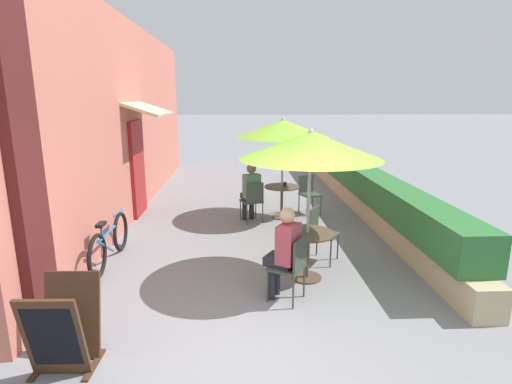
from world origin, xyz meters
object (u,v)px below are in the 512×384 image
Objects in this scene: patio_umbrella_near at (310,146)px; cafe_chair_near_right at (292,264)px; seated_patron_near_right at (284,250)px; cafe_chair_near_left at (320,230)px; seated_patron_mid_left at (251,190)px; patio_umbrella_mid at (283,129)px; cafe_chair_mid_left at (253,199)px; patio_table_mid at (282,195)px; bicycle_leaning at (110,242)px; menu_board at (64,327)px; coffee_cup_near at (301,230)px; cafe_chair_mid_right at (308,191)px; patio_table_near at (307,245)px; coffee_cup_mid at (285,184)px.

cafe_chair_near_right is at bearing -115.32° from patio_umbrella_near.
cafe_chair_near_right is 0.70× the size of seated_patron_near_right.
seated_patron_near_right is at bearing 1.63° from cafe_chair_near_left.
patio_umbrella_near is at bearing -97.03° from seated_patron_mid_left.
patio_umbrella_mid reaches higher than cafe_chair_mid_left.
patio_umbrella_mid is (0.37, 3.66, 1.26)m from seated_patron_near_right.
bicycle_leaning is (-2.99, -2.38, -0.16)m from patio_table_mid.
seated_patron_near_right is 1.00× the size of seated_patron_mid_left.
seated_patron_mid_left is (-0.69, -0.23, -1.26)m from patio_umbrella_mid.
menu_board reaches higher than patio_table_mid.
menu_board is (-2.99, -2.52, -0.08)m from cafe_chair_near_left.
patio_umbrella_mid reaches higher than patio_table_mid.
coffee_cup_near is 2.81m from cafe_chair_mid_left.
coffee_cup_near is 3.05m from bicycle_leaning.
cafe_chair_mid_right is 0.99× the size of menu_board.
bicycle_leaning is (-2.94, 0.70, -0.40)m from coffee_cup_near.
seated_patron_near_right is 3.89m from patio_umbrella_mid.
cafe_chair_mid_left is 0.20m from seated_patron_mid_left.
patio_umbrella_mid is (0.06, 3.08, 1.20)m from coffee_cup_near.
cafe_chair_near_left is 3.91m from menu_board.
patio_table_mid is (-0.04, 3.06, -1.44)m from patio_umbrella_near.
menu_board is (-1.95, -4.69, -0.25)m from seated_patron_mid_left.
bicycle_leaning is at bearing 167.27° from patio_table_near.
seated_patron_near_right is (-0.41, -0.60, 0.18)m from patio_table_near.
cafe_chair_mid_right is at bearing 79.90° from patio_table_near.
coffee_cup_mid reaches higher than patio_table_near.
seated_patron_near_right is 1.63× the size of patio_table_mid.
patio_umbrella_near is 2.51× the size of cafe_chair_mid_right.
patio_table_near is at bearing -2.80° from seated_patron_near_right.
patio_umbrella_near is 1.61m from cafe_chair_near_right.
seated_patron_near_right is 0.70× the size of bicycle_leaning.
coffee_cup_mid is 0.10× the size of menu_board.
coffee_cup_near is 0.10× the size of menu_board.
seated_patron_mid_left is (-1.04, 2.17, 0.17)m from cafe_chair_near_left.
patio_umbrella_mid is at bearing -2.80° from seated_patron_mid_left.
patio_umbrella_near is 2.84× the size of patio_table_mid.
patio_table_near is 8.52× the size of coffee_cup_near.
seated_patron_near_right and seated_patron_mid_left have the same top height.
patio_table_near is 8.52× the size of coffee_cup_mid.
patio_umbrella_near is at bearing 58.47° from cafe_chair_mid_right.
coffee_cup_near is at bearing -170.78° from patio_umbrella_near.
cafe_chair_near_left and cafe_chair_mid_right have the same top height.
menu_board is at bearing -81.09° from bicycle_leaning.
seated_patron_near_right is at bearing -95.71° from patio_table_mid.
patio_umbrella_near is at bearing 36.59° from menu_board.
patio_table_near is at bearing 36.59° from menu_board.
patio_table_near is 0.61× the size of seated_patron_mid_left.
patio_umbrella_mid is 24.22× the size of coffee_cup_mid.
bicycle_leaning is (-2.35, -2.04, -0.16)m from cafe_chair_mid_left.
patio_table_near is at bearing 58.47° from cafe_chair_mid_right.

